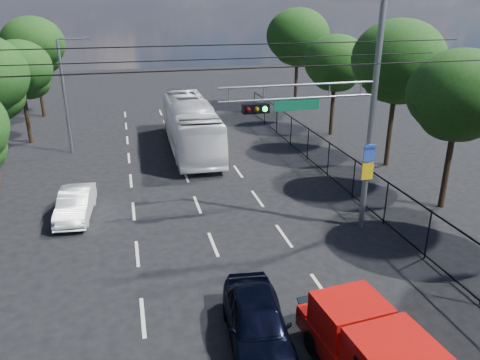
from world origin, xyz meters
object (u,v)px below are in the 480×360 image
object	(u,v)px
white_bus	(191,125)
signal_mast	(345,109)
white_van	(75,204)
red_pickup	(376,355)
navy_hatchback	(257,322)

from	to	relation	value
white_bus	signal_mast	bearing A→B (deg)	-70.93
white_bus	white_van	bearing A→B (deg)	-125.13
red_pickup	navy_hatchback	bearing A→B (deg)	136.07
signal_mast	red_pickup	size ratio (longest dim) A/B	1.80
red_pickup	white_bus	distance (m)	21.29
white_bus	navy_hatchback	bearing A→B (deg)	-91.79
red_pickup	white_van	world-z (taller)	red_pickup
navy_hatchback	red_pickup	bearing A→B (deg)	-37.73
white_van	navy_hatchback	bearing A→B (deg)	-55.52
red_pickup	white_van	distance (m)	14.65
signal_mast	white_van	bearing A→B (deg)	159.60
signal_mast	red_pickup	distance (m)	9.68
signal_mast	white_bus	xyz separation A→B (m)	(-4.23, 12.98, -3.66)
red_pickup	white_van	bearing A→B (deg)	123.14
navy_hatchback	white_bus	bearing A→B (deg)	93.38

